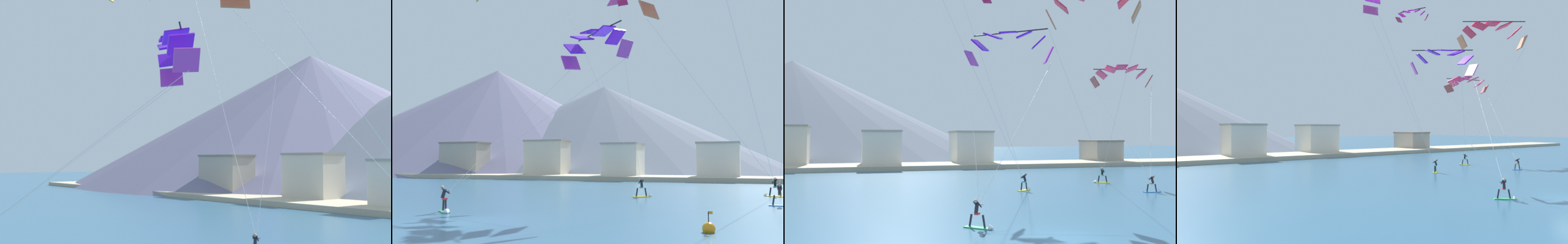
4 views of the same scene
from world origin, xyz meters
The scene contains 4 objects.
parafoil_kite_mid_center centered at (2.22, 14.03, 12.52)m, with size 9.01×13.16×12.42m.
shore_building_harbour_front centered at (-20.43, 53.52, 3.43)m, with size 7.55×4.80×6.84m.
shore_building_quay_east centered at (-37.55, 52.71, 3.34)m, with size 8.71×4.98×6.67m.
mountain_peak_central_summit centered at (-60.07, 100.27, 15.90)m, with size 117.15×117.15×31.80m.
Camera 1 is at (28.87, -4.93, 6.07)m, focal length 50.00 mm.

